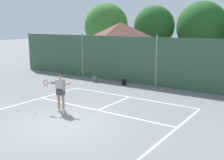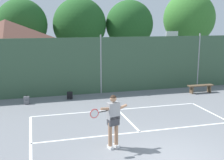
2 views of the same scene
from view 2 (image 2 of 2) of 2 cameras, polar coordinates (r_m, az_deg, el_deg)
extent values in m
cube|color=white|center=(14.23, 1.12, -5.82)|extent=(8.20, 0.10, 0.01)
cube|color=white|center=(11.52, 5.48, -10.10)|extent=(8.20, 0.10, 0.01)
cube|color=white|center=(12.83, 3.10, -7.78)|extent=(0.10, 2.97, 0.01)
cube|color=#38563D|center=(17.16, -2.20, 2.85)|extent=(26.00, 0.05, 3.33)
cylinder|color=#99999E|center=(17.15, -2.20, 3.10)|extent=(0.09, 0.09, 3.48)
cylinder|color=#99999E|center=(19.67, 16.59, 3.70)|extent=(0.09, 0.09, 3.48)
cylinder|color=#284CB2|center=(21.13, 11.38, 3.88)|extent=(0.12, 0.12, 3.05)
cube|color=white|center=(20.89, 11.69, 8.53)|extent=(0.90, 0.06, 0.60)
torus|color=#D85919|center=(20.66, 12.00, 7.88)|extent=(0.48, 0.48, 0.02)
cube|color=silver|center=(20.85, -19.73, 2.73)|extent=(5.89, 4.86, 2.62)
pyramid|color=brown|center=(20.66, -20.14, 8.71)|extent=(6.37, 5.25, 1.73)
cylinder|color=brown|center=(25.67, -16.91, 3.96)|extent=(0.36, 0.36, 2.20)
ellipsoid|color=#235623|center=(25.48, -17.29, 10.38)|extent=(4.17, 3.75, 4.17)
cylinder|color=brown|center=(26.00, -6.21, 4.23)|extent=(0.36, 0.36, 1.98)
ellipsoid|color=#235623|center=(25.80, -6.35, 10.76)|extent=(4.62, 4.16, 4.62)
cylinder|color=brown|center=(27.10, 3.37, 4.72)|extent=(0.36, 0.36, 2.13)
ellipsoid|color=#235623|center=(26.91, 3.45, 10.86)|extent=(4.32, 3.89, 4.32)
cylinder|color=brown|center=(29.59, 14.58, 5.17)|extent=(0.36, 0.36, 2.37)
ellipsoid|color=#38752D|center=(29.43, 14.91, 11.59)|extent=(5.01, 4.50, 5.01)
cube|color=silver|center=(10.18, 0.84, -12.75)|extent=(0.18, 0.28, 0.10)
cube|color=silver|center=(10.07, -0.36, -13.04)|extent=(0.18, 0.28, 0.10)
cylinder|color=#A37556|center=(10.00, 0.85, -10.35)|extent=(0.13, 0.13, 0.82)
cylinder|color=#A37556|center=(9.89, -0.36, -10.61)|extent=(0.13, 0.13, 0.82)
cube|color=#38383D|center=(9.78, 0.25, -7.93)|extent=(0.41, 0.32, 0.32)
cube|color=gray|center=(9.67, 0.25, -6.03)|extent=(0.45, 0.33, 0.56)
sphere|color=#A37556|center=(9.56, 0.25, -3.68)|extent=(0.22, 0.22, 0.22)
sphere|color=black|center=(9.55, 0.25, -3.56)|extent=(0.21, 0.21, 0.21)
cylinder|color=#A37556|center=(9.53, -0.71, -5.67)|extent=(0.56, 0.23, 0.17)
cylinder|color=#A37556|center=(9.80, 1.67, -5.50)|extent=(0.51, 0.22, 0.22)
cylinder|color=black|center=(9.43, -1.70, -6.18)|extent=(0.30, 0.11, 0.04)
torus|color=red|center=(9.23, -3.47, -6.59)|extent=(0.30, 0.10, 0.30)
cylinder|color=silver|center=(9.23, -3.47, -6.59)|extent=(0.25, 0.07, 0.26)
cube|color=slate|center=(15.79, -16.43, -3.80)|extent=(0.29, 0.19, 0.40)
cube|color=slate|center=(15.69, -16.43, -4.20)|extent=(0.23, 0.07, 0.18)
torus|color=black|center=(15.73, -16.47, -3.03)|extent=(0.09, 0.02, 0.09)
cube|color=black|center=(16.26, -8.28, -3.01)|extent=(0.32, 0.27, 0.40)
cube|color=black|center=(16.17, -8.37, -3.39)|extent=(0.23, 0.13, 0.18)
torus|color=black|center=(16.21, -8.30, -2.26)|extent=(0.09, 0.04, 0.09)
cube|color=brown|center=(18.20, 17.00, -1.03)|extent=(1.60, 0.36, 0.06)
cube|color=brown|center=(17.94, 15.34, -1.85)|extent=(0.08, 0.32, 0.45)
cube|color=brown|center=(18.58, 18.53, -1.59)|extent=(0.08, 0.32, 0.45)
camera|label=1|loc=(11.75, 75.88, 2.40)|focal=43.80mm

